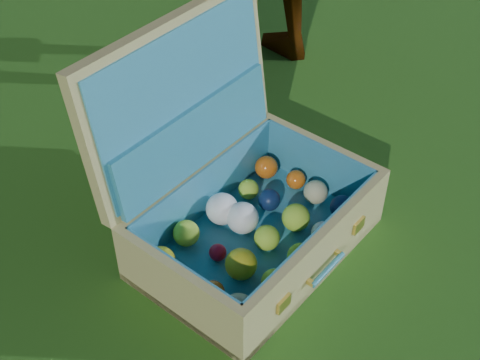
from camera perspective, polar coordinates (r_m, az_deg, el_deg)
name	(u,v)px	position (r m, az deg, el deg)	size (l,w,h in m)	color
ground	(309,264)	(1.71, 5.90, -7.16)	(60.00, 60.00, 0.00)	#215114
suitcase	(232,190)	(1.66, -0.65, -0.90)	(0.71, 0.64, 0.57)	tan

